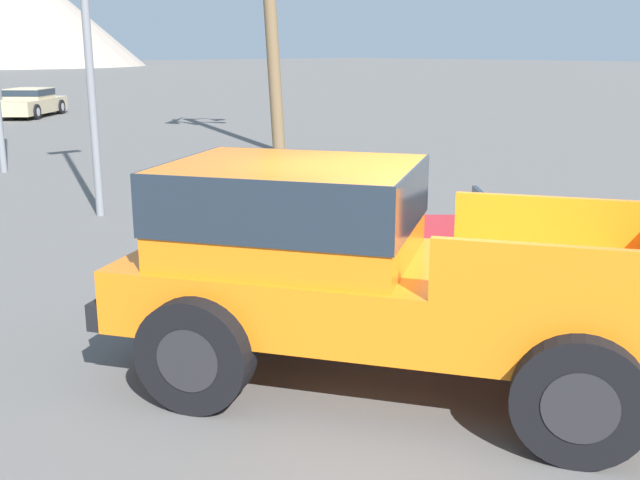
# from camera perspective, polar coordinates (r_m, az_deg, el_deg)

# --- Properties ---
(ground_plane) EXTENTS (320.00, 320.00, 0.00)m
(ground_plane) POSITION_cam_1_polar(r_m,az_deg,el_deg) (7.03, 8.73, -10.12)
(ground_plane) COLOR #5B5956
(orange_pickup_truck) EXTENTS (4.21, 5.27, 1.93)m
(orange_pickup_truck) POSITION_cam_1_polar(r_m,az_deg,el_deg) (6.57, 2.78, -1.50)
(orange_pickup_truck) COLOR orange
(orange_pickup_truck) RESTS_ON ground_plane
(red_convertible_car) EXTENTS (4.17, 4.07, 1.12)m
(red_convertible_car) POSITION_cam_1_polar(r_m,az_deg,el_deg) (9.73, 14.99, -0.75)
(red_convertible_car) COLOR red
(red_convertible_car) RESTS_ON ground_plane
(parked_car_tan) EXTENTS (4.36, 4.38, 1.21)m
(parked_car_tan) POSITION_cam_1_polar(r_m,az_deg,el_deg) (35.24, -21.27, 9.76)
(parked_car_tan) COLOR tan
(parked_car_tan) RESTS_ON ground_plane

